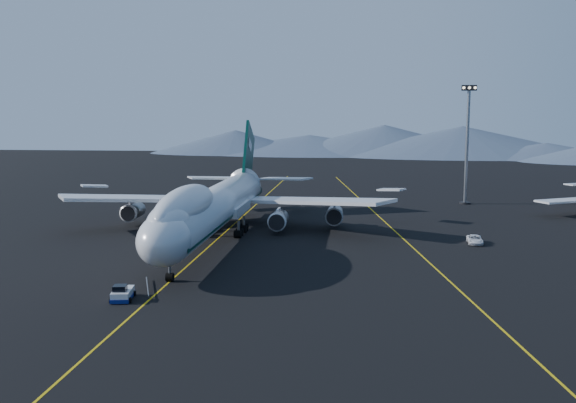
# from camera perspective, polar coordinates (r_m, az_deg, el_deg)

# --- Properties ---
(ground) EXTENTS (500.00, 500.00, 0.00)m
(ground) POSITION_cam_1_polar(r_m,az_deg,el_deg) (106.57, -6.39, -3.43)
(ground) COLOR black
(ground) RESTS_ON ground
(taxiway_line_main) EXTENTS (0.25, 220.00, 0.01)m
(taxiway_line_main) POSITION_cam_1_polar(r_m,az_deg,el_deg) (106.56, -6.39, -3.42)
(taxiway_line_main) COLOR gold
(taxiway_line_main) RESTS_ON ground
(taxiway_line_side) EXTENTS (28.08, 198.09, 0.01)m
(taxiway_line_side) POSITION_cam_1_polar(r_m,az_deg,el_deg) (114.11, 9.62, -2.74)
(taxiway_line_side) COLOR gold
(taxiway_line_side) RESTS_ON ground
(boeing_747) EXTENTS (59.62, 72.43, 19.37)m
(boeing_747) POSITION_cam_1_polar(r_m,az_deg,el_deg) (105.63, -6.44, -0.33)
(boeing_747) COLOR silver
(boeing_747) RESTS_ON ground
(pushback_tug) EXTENTS (2.85, 4.36, 1.78)m
(pushback_tug) POSITION_cam_1_polar(r_m,az_deg,el_deg) (74.89, -14.48, -8.02)
(pushback_tug) COLOR silver
(pushback_tug) RESTS_ON ground
(service_van) EXTENTS (2.60, 5.08, 1.37)m
(service_van) POSITION_cam_1_polar(r_m,az_deg,el_deg) (107.08, 16.27, -3.27)
(service_van) COLOR white
(service_van) RESTS_ON ground
(floodlight_mast) EXTENTS (3.35, 2.51, 27.11)m
(floodlight_mast) POSITION_cam_1_polar(r_m,az_deg,el_deg) (152.60, 15.63, 4.91)
(floodlight_mast) COLOR black
(floodlight_mast) RESTS_ON ground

